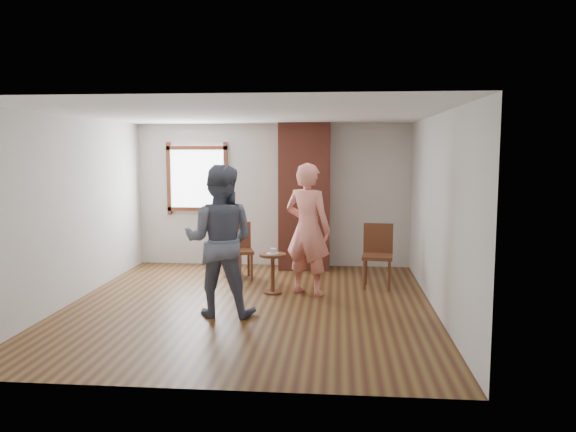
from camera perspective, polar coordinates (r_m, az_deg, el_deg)
The scene contains 12 objects.
ground at distance 7.84m, azimuth -3.90°, elevation -9.03°, with size 5.50×5.50×0.00m, color brown.
room_shell at distance 8.16m, azimuth -3.72°, elevation 4.47°, with size 5.04×5.52×2.62m.
brick_chimney at distance 10.01m, azimuth 1.69°, elevation 1.98°, with size 0.90×0.50×2.60m, color #9B4837.
stoneware_crock at distance 9.61m, azimuth -5.73°, elevation -4.78°, with size 0.34×0.34×0.43m, color tan.
dark_pot at distance 10.26m, azimuth -6.05°, elevation -4.80°, with size 0.17×0.17×0.17m, color black.
dining_chair_left at distance 9.36m, azimuth -5.02°, elevation -3.18°, with size 0.54×0.54×0.93m.
dining_chair_right at distance 8.85m, azimuth 9.10°, elevation -3.61°, with size 0.50×0.50×0.98m.
side_table at distance 8.37m, azimuth -1.57°, elevation -5.17°, with size 0.40×0.40×0.60m.
cake_plate at distance 8.33m, azimuth -1.57°, elevation -3.81°, with size 0.18×0.18×0.01m, color white.
cake_slice at distance 8.32m, azimuth -1.51°, elevation -3.58°, with size 0.08×0.07×0.06m, color white.
man at distance 7.25m, azimuth -6.95°, elevation -2.50°, with size 0.94×0.74×1.94m, color #141D39.
person_pink at distance 8.24m, azimuth 2.01°, elevation -1.34°, with size 0.71×0.46×1.94m, color #FF907F.
Camera 1 is at (1.20, -7.45, 2.13)m, focal length 35.00 mm.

